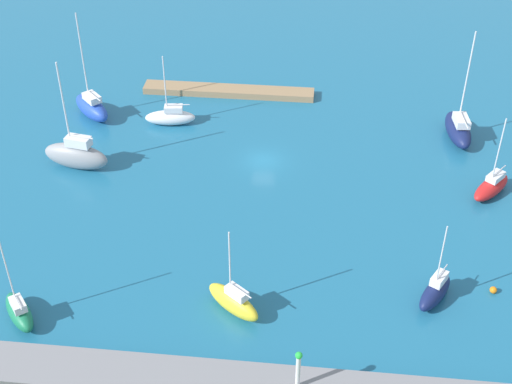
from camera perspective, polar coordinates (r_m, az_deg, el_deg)
The scene contains 12 objects.
water at distance 80.99m, azimuth 0.61°, elevation 2.53°, with size 160.00×160.00×0.00m, color #1E668C.
pier_dock at distance 94.45m, azimuth -2.21°, elevation 8.09°, with size 22.41×2.63×0.85m, color #997A56.
harbor_beacon at distance 54.25m, azimuth 3.41°, elevation -13.85°, with size 0.56×0.56×3.73m.
sailboat_navy_mid_basin at distance 64.88m, azimuth 14.18°, elevation -7.71°, with size 4.04×5.28×8.59m.
sailboat_gray_east_end at distance 81.43m, azimuth -14.22°, elevation 2.91°, with size 7.87×3.66×12.86m.
sailboat_green_outer_mooring at distance 64.51m, azimuth -18.45°, elevation -9.06°, with size 4.58×5.09×9.71m.
sailboat_yellow_west_end at distance 61.97m, azimuth -1.82°, elevation -8.73°, with size 5.57×4.83×8.67m.
sailboat_blue_far_north at distance 91.04m, azimuth -13.05°, elevation 6.67°, with size 6.56×6.64×13.47m.
sailboat_red_center_basin at distance 79.24m, azimuth 18.36°, elevation 0.43°, with size 5.30×5.94×9.38m.
sailboat_white_along_channel at distance 87.97m, azimuth -6.87°, elevation 6.02°, with size 6.32×2.83×9.07m.
sailboat_navy_near_pier at distance 87.63m, azimuth 15.91°, elevation 4.91°, with size 3.36×7.94×13.39m.
mooring_buoy_orange at distance 67.56m, azimuth 18.49°, elevation -7.46°, with size 0.65×0.65×0.65m, color orange.
Camera 1 is at (-6.30, 67.06, 44.99)m, focal length 49.90 mm.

